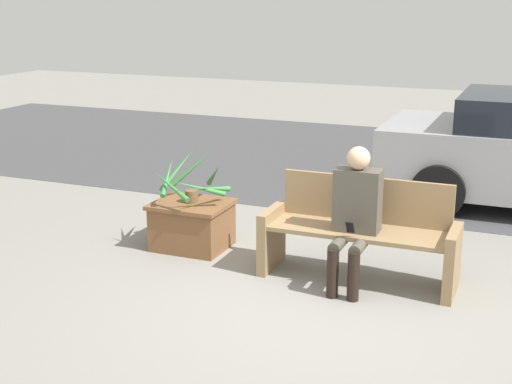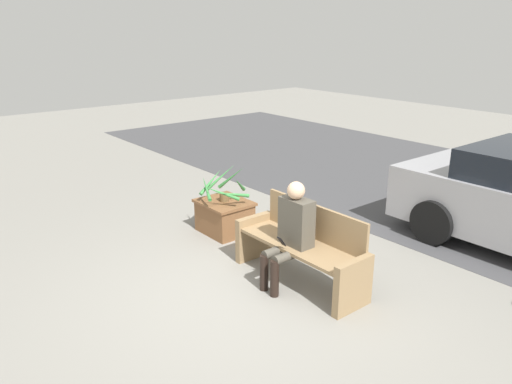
% 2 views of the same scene
% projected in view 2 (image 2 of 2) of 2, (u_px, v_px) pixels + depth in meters
% --- Properties ---
extents(ground_plane, '(30.00, 30.00, 0.00)m').
position_uv_depth(ground_plane, '(248.00, 291.00, 5.85)').
color(ground_plane, gray).
extents(road_surface, '(20.00, 6.00, 0.01)m').
position_uv_depth(road_surface, '(483.00, 196.00, 9.14)').
color(road_surface, '#424244').
rests_on(road_surface, ground_plane).
extents(bench, '(1.79, 0.56, 0.93)m').
position_uv_depth(bench, '(302.00, 246.00, 5.98)').
color(bench, '#8C704C').
rests_on(bench, ground_plane).
extents(person_seated, '(0.41, 0.58, 1.28)m').
position_uv_depth(person_seated, '(291.00, 229.00, 5.79)').
color(person_seated, '#4C473D').
rests_on(person_seated, ground_plane).
extents(planter_box, '(0.77, 0.66, 0.49)m').
position_uv_depth(planter_box, '(225.00, 215.00, 7.47)').
color(planter_box, brown).
rests_on(planter_box, ground_plane).
extents(potted_plant, '(0.77, 0.77, 0.51)m').
position_uv_depth(potted_plant, '(223.00, 187.00, 7.31)').
color(potted_plant, brown).
rests_on(potted_plant, planter_box).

